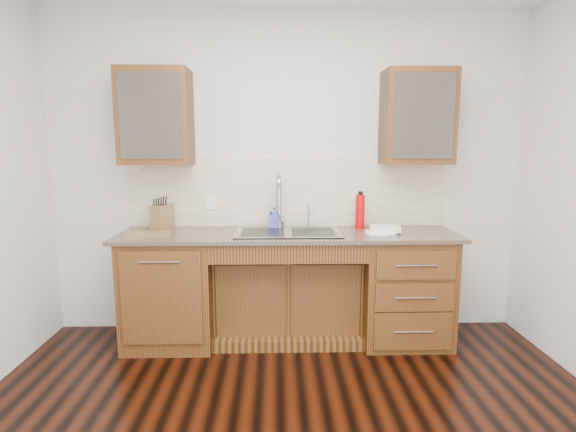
{
  "coord_description": "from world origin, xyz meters",
  "views": [
    {
      "loc": [
        -0.09,
        -2.1,
        1.61
      ],
      "look_at": [
        0.0,
        1.4,
        1.05
      ],
      "focal_mm": 28.0,
      "sensor_mm": 36.0,
      "label": 1
    }
  ],
  "objects_px": {
    "water_bottle": "(360,212)",
    "cutting_board": "(147,235)",
    "knife_block": "(162,217)",
    "soap_bottle": "(275,218)",
    "plate": "(381,232)"
  },
  "relations": [
    {
      "from": "knife_block",
      "to": "cutting_board",
      "type": "bearing_deg",
      "value": -79.79
    },
    {
      "from": "water_bottle",
      "to": "cutting_board",
      "type": "bearing_deg",
      "value": -171.61
    },
    {
      "from": "soap_bottle",
      "to": "knife_block",
      "type": "height_order",
      "value": "knife_block"
    },
    {
      "from": "plate",
      "to": "cutting_board",
      "type": "xyz_separation_m",
      "value": [
        -1.83,
        -0.05,
        0.0
      ]
    },
    {
      "from": "soap_bottle",
      "to": "knife_block",
      "type": "distance_m",
      "value": 0.94
    },
    {
      "from": "water_bottle",
      "to": "plate",
      "type": "height_order",
      "value": "water_bottle"
    },
    {
      "from": "cutting_board",
      "to": "soap_bottle",
      "type": "bearing_deg",
      "value": 15.77
    },
    {
      "from": "water_bottle",
      "to": "knife_block",
      "type": "xyz_separation_m",
      "value": [
        -1.65,
        0.01,
        -0.04
      ]
    },
    {
      "from": "soap_bottle",
      "to": "water_bottle",
      "type": "bearing_deg",
      "value": 21.89
    },
    {
      "from": "knife_block",
      "to": "water_bottle",
      "type": "bearing_deg",
      "value": 20.67
    },
    {
      "from": "soap_bottle",
      "to": "water_bottle",
      "type": "relative_size",
      "value": 0.63
    },
    {
      "from": "water_bottle",
      "to": "cutting_board",
      "type": "xyz_separation_m",
      "value": [
        -1.7,
        -0.25,
        -0.13
      ]
    },
    {
      "from": "soap_bottle",
      "to": "plate",
      "type": "height_order",
      "value": "soap_bottle"
    },
    {
      "from": "water_bottle",
      "to": "knife_block",
      "type": "relative_size",
      "value": 1.38
    },
    {
      "from": "knife_block",
      "to": "cutting_board",
      "type": "height_order",
      "value": "knife_block"
    }
  ]
}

